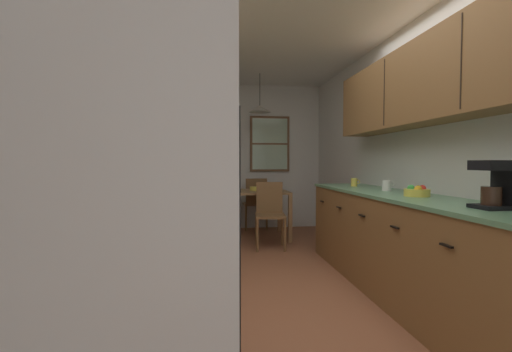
{
  "coord_description": "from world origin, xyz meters",
  "views": [
    {
      "loc": [
        -0.65,
        -2.58,
        1.18
      ],
      "look_at": [
        -0.13,
        1.48,
        1.02
      ],
      "focal_mm": 24.43,
      "sensor_mm": 36.0,
      "label": 1
    }
  ],
  "objects_px": {
    "refrigerator": "(135,242)",
    "stove_range": "(152,285)",
    "storage_canister": "(163,189)",
    "mug_spare": "(354,182)",
    "trash_bin": "(208,225)",
    "dining_chair_far": "(255,201)",
    "fruit_bowl": "(417,192)",
    "coffee_maker": "(499,183)",
    "microwave_over_range": "(128,74)",
    "mug_by_coffeemaker": "(387,186)",
    "dining_chair_near": "(270,211)",
    "table_serving_bowl": "(256,189)",
    "dining_table": "(260,198)"
  },
  "relations": [
    {
      "from": "refrigerator",
      "to": "stove_range",
      "type": "bearing_deg",
      "value": 94.96
    },
    {
      "from": "refrigerator",
      "to": "stove_range",
      "type": "height_order",
      "value": "refrigerator"
    },
    {
      "from": "storage_canister",
      "to": "mug_spare",
      "type": "height_order",
      "value": "storage_canister"
    },
    {
      "from": "trash_bin",
      "to": "dining_chair_far",
      "type": "bearing_deg",
      "value": 60.39
    },
    {
      "from": "trash_bin",
      "to": "mug_spare",
      "type": "height_order",
      "value": "mug_spare"
    },
    {
      "from": "storage_canister",
      "to": "fruit_bowl",
      "type": "bearing_deg",
      "value": 0.93
    },
    {
      "from": "storage_canister",
      "to": "coffee_maker",
      "type": "distance_m",
      "value": 2.18
    },
    {
      "from": "microwave_over_range",
      "to": "mug_by_coffeemaker",
      "type": "relative_size",
      "value": 5.11
    },
    {
      "from": "dining_chair_near",
      "to": "fruit_bowl",
      "type": "relative_size",
      "value": 4.47
    },
    {
      "from": "microwave_over_range",
      "to": "mug_by_coffeemaker",
      "type": "height_order",
      "value": "microwave_over_range"
    },
    {
      "from": "storage_canister",
      "to": "table_serving_bowl",
      "type": "height_order",
      "value": "storage_canister"
    },
    {
      "from": "dining_table",
      "to": "mug_spare",
      "type": "xyz_separation_m",
      "value": [
        0.89,
        -1.53,
        0.33
      ]
    },
    {
      "from": "mug_by_coffeemaker",
      "to": "trash_bin",
      "type": "bearing_deg",
      "value": 141.17
    },
    {
      "from": "stove_range",
      "to": "dining_table",
      "type": "relative_size",
      "value": 1.26
    },
    {
      "from": "dining_chair_far",
      "to": "trash_bin",
      "type": "distance_m",
      "value": 1.64
    },
    {
      "from": "table_serving_bowl",
      "to": "fruit_bowl",
      "type": "bearing_deg",
      "value": -70.5
    },
    {
      "from": "fruit_bowl",
      "to": "table_serving_bowl",
      "type": "bearing_deg",
      "value": 109.5
    },
    {
      "from": "stove_range",
      "to": "dining_chair_near",
      "type": "bearing_deg",
      "value": 66.86
    },
    {
      "from": "coffee_maker",
      "to": "table_serving_bowl",
      "type": "relative_size",
      "value": 1.42
    },
    {
      "from": "dining_chair_far",
      "to": "coffee_maker",
      "type": "xyz_separation_m",
      "value": [
        0.95,
        -4.14,
        0.55
      ]
    },
    {
      "from": "refrigerator",
      "to": "storage_canister",
      "type": "distance_m",
      "value": 1.27
    },
    {
      "from": "trash_bin",
      "to": "fruit_bowl",
      "type": "height_order",
      "value": "fruit_bowl"
    },
    {
      "from": "dining_chair_near",
      "to": "storage_canister",
      "type": "bearing_deg",
      "value": -118.59
    },
    {
      "from": "trash_bin",
      "to": "fruit_bowl",
      "type": "bearing_deg",
      "value": -48.57
    },
    {
      "from": "dining_chair_far",
      "to": "dining_table",
      "type": "bearing_deg",
      "value": -90.82
    },
    {
      "from": "dining_chair_near",
      "to": "coffee_maker",
      "type": "distance_m",
      "value": 3.04
    },
    {
      "from": "stove_range",
      "to": "dining_chair_near",
      "type": "xyz_separation_m",
      "value": [
        1.15,
        2.68,
        0.03
      ]
    },
    {
      "from": "mug_by_coffeemaker",
      "to": "mug_spare",
      "type": "xyz_separation_m",
      "value": [
        -0.05,
        0.65,
        -0.0
      ]
    },
    {
      "from": "stove_range",
      "to": "trash_bin",
      "type": "height_order",
      "value": "stove_range"
    },
    {
      "from": "storage_canister",
      "to": "mug_by_coffeemaker",
      "type": "xyz_separation_m",
      "value": [
        2.04,
        0.58,
        -0.03
      ]
    },
    {
      "from": "mug_spare",
      "to": "table_serving_bowl",
      "type": "height_order",
      "value": "mug_spare"
    },
    {
      "from": "dining_chair_far",
      "to": "table_serving_bowl",
      "type": "distance_m",
      "value": 0.68
    },
    {
      "from": "dining_chair_far",
      "to": "storage_canister",
      "type": "relative_size",
      "value": 5.34
    },
    {
      "from": "dining_chair_near",
      "to": "trash_bin",
      "type": "relative_size",
      "value": 1.29
    },
    {
      "from": "refrigerator",
      "to": "mug_spare",
      "type": "bearing_deg",
      "value": 52.3
    },
    {
      "from": "microwave_over_range",
      "to": "dining_chair_near",
      "type": "xyz_separation_m",
      "value": [
        1.26,
        2.68,
        -1.17
      ]
    },
    {
      "from": "dining_table",
      "to": "coffee_maker",
      "type": "relative_size",
      "value": 3.0
    },
    {
      "from": "dining_chair_far",
      "to": "table_serving_bowl",
      "type": "height_order",
      "value": "dining_chair_far"
    },
    {
      "from": "stove_range",
      "to": "fruit_bowl",
      "type": "distance_m",
      "value": 2.15
    },
    {
      "from": "trash_bin",
      "to": "mug_spare",
      "type": "distance_m",
      "value": 1.94
    },
    {
      "from": "storage_canister",
      "to": "microwave_over_range",
      "type": "bearing_deg",
      "value": -100.76
    },
    {
      "from": "stove_range",
      "to": "dining_table",
      "type": "xyz_separation_m",
      "value": [
        1.09,
        3.32,
        0.15
      ]
    },
    {
      "from": "microwave_over_range",
      "to": "dining_chair_far",
      "type": "height_order",
      "value": "microwave_over_range"
    },
    {
      "from": "dining_chair_far",
      "to": "mug_spare",
      "type": "relative_size",
      "value": 8.29
    },
    {
      "from": "trash_bin",
      "to": "mug_spare",
      "type": "bearing_deg",
      "value": -24.09
    },
    {
      "from": "dining_table",
      "to": "fruit_bowl",
      "type": "xyz_separation_m",
      "value": [
        0.92,
        -2.72,
        0.32
      ]
    },
    {
      "from": "mug_spare",
      "to": "table_serving_bowl",
      "type": "relative_size",
      "value": 0.53
    },
    {
      "from": "dining_table",
      "to": "mug_spare",
      "type": "height_order",
      "value": "mug_spare"
    },
    {
      "from": "stove_range",
      "to": "refrigerator",
      "type": "bearing_deg",
      "value": -85.04
    },
    {
      "from": "coffee_maker",
      "to": "refrigerator",
      "type": "bearing_deg",
      "value": -165.28
    }
  ]
}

